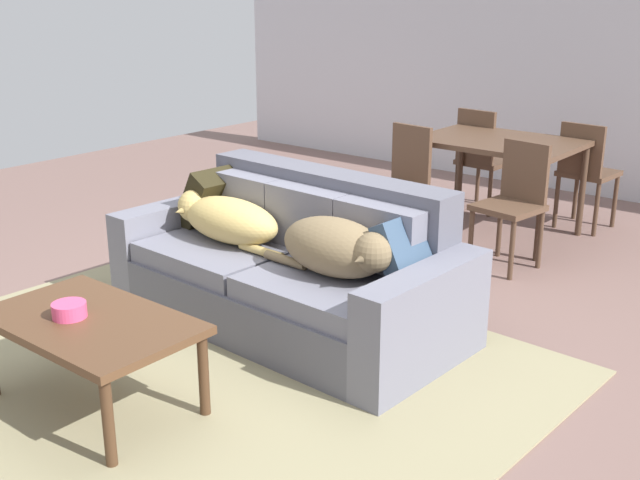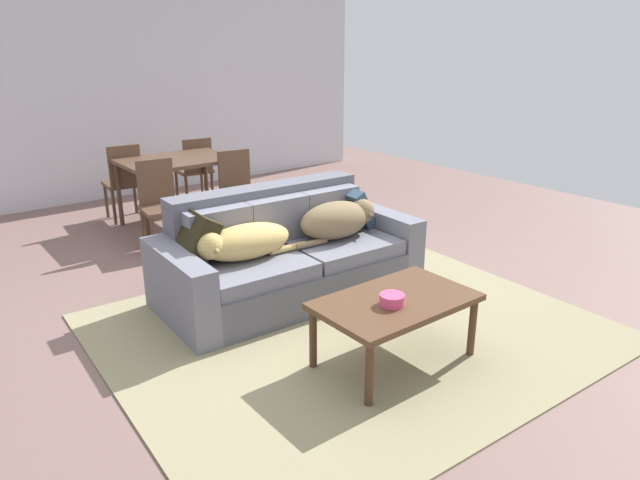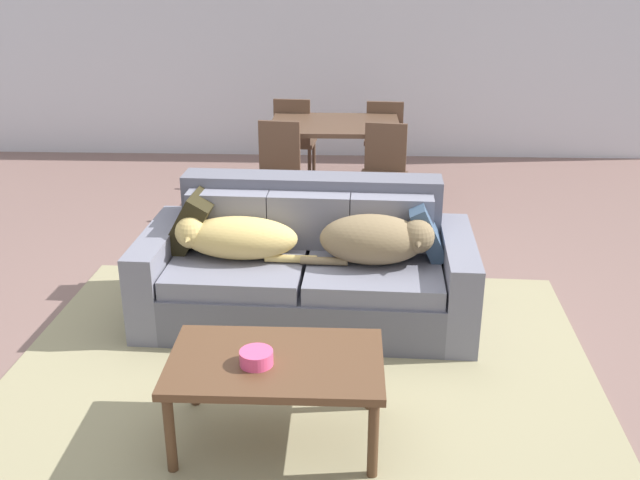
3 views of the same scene
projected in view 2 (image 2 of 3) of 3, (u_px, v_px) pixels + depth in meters
ground_plane at (281, 293)px, 4.85m from camera, size 10.00×10.00×0.00m
back_partition at (102, 94)px, 7.39m from camera, size 8.00×0.12×2.70m
area_rug at (350, 328)px, 4.25m from camera, size 3.46×3.02×0.01m
couch at (286, 256)px, 4.77m from camera, size 2.15×1.06×0.86m
dog_on_left_cushion at (243, 242)px, 4.35m from camera, size 0.90×0.37×0.27m
dog_on_right_cushion at (338, 219)px, 4.82m from camera, size 0.82×0.39×0.31m
throw_pillow_by_left_arm at (194, 239)px, 4.29m from camera, size 0.35×0.41×0.41m
throw_pillow_by_right_arm at (354, 208)px, 5.13m from camera, size 0.26×0.37×0.37m
coffee_table at (395, 306)px, 3.69m from camera, size 1.02×0.63×0.46m
bowl_on_coffee_table at (392, 300)px, 3.58m from camera, size 0.16×0.16×0.07m
dining_table at (176, 165)px, 6.43m from camera, size 1.19×0.87×0.76m
dining_chair_near_left at (160, 201)px, 5.74m from camera, size 0.44×0.44×0.89m
dining_chair_near_right at (239, 187)px, 6.30m from camera, size 0.45×0.45×0.88m
dining_chair_far_left at (124, 179)px, 6.63m from camera, size 0.43×0.43×0.90m
dining_chair_far_right at (195, 168)px, 7.19m from camera, size 0.43×0.43×0.88m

